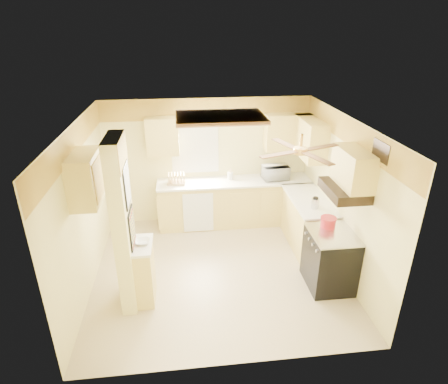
{
  "coord_description": "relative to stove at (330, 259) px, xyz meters",
  "views": [
    {
      "loc": [
        -0.51,
        -5.12,
        3.77
      ],
      "look_at": [
        0.14,
        0.35,
        1.27
      ],
      "focal_mm": 30.0,
      "sensor_mm": 36.0,
      "label": 1
    }
  ],
  "objects": [
    {
      "name": "wallpaper_border",
      "position": [
        -1.67,
        2.43,
        1.84
      ],
      "size": [
        4.0,
        0.02,
        0.4
      ],
      "primitive_type": "cube",
      "color": "#FCDE4A",
      "rests_on": "wall_back"
    },
    {
      "name": "stove",
      "position": [
        0.0,
        0.0,
        0.0
      ],
      "size": [
        0.68,
        0.77,
        0.92
      ],
      "color": "black",
      "rests_on": "floor"
    },
    {
      "name": "upper_cab_left_wall",
      "position": [
        -3.49,
        0.3,
        1.39
      ],
      "size": [
        0.35,
        0.75,
        0.7
      ],
      "primitive_type": "cube",
      "color": "#F3D671",
      "rests_on": "wall_left"
    },
    {
      "name": "wall_left",
      "position": [
        -3.67,
        0.55,
        0.79
      ],
      "size": [
        0.0,
        3.8,
        3.8
      ],
      "primitive_type": "plane",
      "rotation": [
        1.57,
        0.0,
        1.57
      ],
      "color": "#EFE392",
      "rests_on": "floor"
    },
    {
      "name": "dishwasher_panel",
      "position": [
        -1.92,
        1.84,
        -0.03
      ],
      "size": [
        0.58,
        0.02,
        0.8
      ],
      "primitive_type": "cube",
      "color": "white",
      "rests_on": "lower_cabinets_back"
    },
    {
      "name": "poster_nashville",
      "position": [
        -2.91,
        0.0,
        0.74
      ],
      "size": [
        0.02,
        0.42,
        0.57
      ],
      "color": "black",
      "rests_on": "partition_column"
    },
    {
      "name": "microwave",
      "position": [
        -0.36,
        2.13,
        0.62
      ],
      "size": [
        0.53,
        0.38,
        0.28
      ],
      "primitive_type": "imported",
      "rotation": [
        0.0,
        0.0,
        3.24
      ],
      "color": "white",
      "rests_on": "countertop_back"
    },
    {
      "name": "ceiling_fan",
      "position": [
        -0.67,
        -0.15,
        1.83
      ],
      "size": [
        1.15,
        1.15,
        0.26
      ],
      "color": "gold",
      "rests_on": "ceiling"
    },
    {
      "name": "kettle",
      "position": [
        -0.01,
        0.8,
        0.57
      ],
      "size": [
        0.13,
        0.13,
        0.2
      ],
      "color": "silver",
      "rests_on": "countertop_right"
    },
    {
      "name": "wall_back",
      "position": [
        -1.67,
        2.45,
        0.79
      ],
      "size": [
        4.0,
        0.0,
        4.0
      ],
      "primitive_type": "plane",
      "rotation": [
        1.57,
        0.0,
        0.0
      ],
      "color": "#EFE392",
      "rests_on": "floor"
    },
    {
      "name": "poster_menu",
      "position": [
        -2.91,
        0.0,
        1.39
      ],
      "size": [
        0.02,
        0.42,
        0.57
      ],
      "color": "black",
      "rests_on": "partition_column"
    },
    {
      "name": "wall_right",
      "position": [
        0.33,
        0.55,
        0.79
      ],
      "size": [
        0.0,
        3.8,
        3.8
      ],
      "primitive_type": "plane",
      "rotation": [
        1.57,
        0.0,
        -1.57
      ],
      "color": "#EFE392",
      "rests_on": "floor"
    },
    {
      "name": "utensil_crock",
      "position": [
        -1.25,
        2.23,
        0.55
      ],
      "size": [
        0.11,
        0.11,
        0.22
      ],
      "color": "white",
      "rests_on": "countertop_back"
    },
    {
      "name": "range_hood",
      "position": [
        0.07,
        0.0,
        1.16
      ],
      "size": [
        0.5,
        0.76,
        0.14
      ],
      "primitive_type": "cube",
      "color": "black",
      "rests_on": "upper_cab_over_stove"
    },
    {
      "name": "upper_cab_over_stove",
      "position": [
        0.16,
        0.0,
        1.49
      ],
      "size": [
        0.35,
        0.76,
        0.52
      ],
      "primitive_type": "cube",
      "color": "#F3D671",
      "rests_on": "wall_right"
    },
    {
      "name": "lower_cabinets_right",
      "position": [
        0.03,
        1.15,
        -0.01
      ],
      "size": [
        0.6,
        1.4,
        0.9
      ],
      "primitive_type": "cube",
      "color": "#F3D671",
      "rests_on": "floor"
    },
    {
      "name": "wall_front",
      "position": [
        -1.67,
        -1.35,
        0.79
      ],
      "size": [
        4.0,
        0.0,
        4.0
      ],
      "primitive_type": "plane",
      "rotation": [
        -1.57,
        0.0,
        0.0
      ],
      "color": "#EFE392",
      "rests_on": "floor"
    },
    {
      "name": "upper_cab_back_right",
      "position": [
        -0.12,
        2.27,
        1.39
      ],
      "size": [
        0.9,
        0.35,
        0.7
      ],
      "primitive_type": "cube",
      "color": "#F3D671",
      "rests_on": "wall_back"
    },
    {
      "name": "lower_cabinets_back",
      "position": [
        -1.17,
        2.15,
        -0.01
      ],
      "size": [
        3.0,
        0.6,
        0.9
      ],
      "primitive_type": "cube",
      "color": "#F3D671",
      "rests_on": "floor"
    },
    {
      "name": "upper_cab_right",
      "position": [
        0.16,
        1.8,
        1.39
      ],
      "size": [
        0.35,
        1.0,
        0.7
      ],
      "primitive_type": "cube",
      "color": "#F3D671",
      "rests_on": "wall_right"
    },
    {
      "name": "ceiling_light_panel",
      "position": [
        -1.57,
        1.05,
        2.0
      ],
      "size": [
        1.35,
        0.95,
        0.06
      ],
      "color": "brown",
      "rests_on": "ceiling"
    },
    {
      "name": "countertop_back",
      "position": [
        -1.17,
        2.14,
        0.46
      ],
      "size": [
        3.04,
        0.64,
        0.04
      ],
      "primitive_type": "cube",
      "color": "white",
      "rests_on": "lower_cabinets_back"
    },
    {
      "name": "vent_grate",
      "position": [
        0.31,
        -0.35,
        1.84
      ],
      "size": [
        0.02,
        0.4,
        0.25
      ],
      "primitive_type": "cube",
      "color": "black",
      "rests_on": "wall_right"
    },
    {
      "name": "floor",
      "position": [
        -1.67,
        0.55,
        -0.46
      ],
      "size": [
        4.0,
        4.0,
        0.0
      ],
      "primitive_type": "plane",
      "color": "#C4AE87",
      "rests_on": "ground"
    },
    {
      "name": "ledge_top",
      "position": [
        -2.8,
        0.0,
        0.46
      ],
      "size": [
        0.28,
        0.58,
        0.04
      ],
      "primitive_type": "cube",
      "color": "white",
      "rests_on": "partition_ledge"
    },
    {
      "name": "window",
      "position": [
        -1.92,
        2.44,
        1.09
      ],
      "size": [
        0.92,
        0.02,
        1.02
      ],
      "color": "white",
      "rests_on": "wall_back"
    },
    {
      "name": "countertop_right",
      "position": [
        0.02,
        1.15,
        0.46
      ],
      "size": [
        0.64,
        1.44,
        0.04
      ],
      "primitive_type": "cube",
      "color": "white",
      "rests_on": "lower_cabinets_right"
    },
    {
      "name": "partition_ledge",
      "position": [
        -2.8,
        0.0,
        -0.01
      ],
      "size": [
        0.25,
        0.55,
        0.9
      ],
      "primitive_type": "cube",
      "color": "#F3D671",
      "rests_on": "floor"
    },
    {
      "name": "dutch_oven",
      "position": [
        -0.01,
        0.21,
        0.54
      ],
      "size": [
        0.24,
        0.24,
        0.16
      ],
      "color": "red",
      "rests_on": "stove"
    },
    {
      "name": "ceiling",
      "position": [
        -1.67,
        0.55,
        2.04
      ],
      "size": [
        4.0,
        4.0,
        0.0
      ],
      "primitive_type": "plane",
      "rotation": [
        3.14,
        0.0,
        0.0
      ],
      "color": "white",
      "rests_on": "wall_back"
    },
    {
      "name": "bowl",
      "position": [
        -2.78,
        0.02,
        0.5
      ],
      "size": [
        0.21,
        0.21,
        0.05
      ],
      "primitive_type": "imported",
      "rotation": [
        0.0,
        0.0,
        0.03
      ],
      "color": "white",
      "rests_on": "ledge_top"
    },
    {
      "name": "dish_rack",
      "position": [
        -2.31,
        2.14,
        0.55
      ],
      "size": [
        0.36,
        0.29,
        0.2
      ],
      "color": "#DBBC7E",
      "rests_on": "countertop_back"
    },
    {
      "name": "partition_column",
      "position": [
        -3.02,
        0.0,
        0.79
      ],
      "size": [
        0.2,
        0.7,
        2.5
      ],
      "primitive_type": "cube",
      "color": "#EFE392",
      "rests_on": "floor"
    },
    {
      "name": "upper_cab_back_left",
      "position": [
        -2.52,
        2.27,
        1.39
      ],
      "size": [
        0.6,
        0.35,
        0.7
      ],
      "primitive_type": "cube",
      "color": "#F3D671",
      "rests_on": "wall_back"
    }
  ]
}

